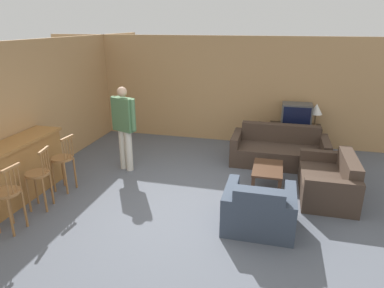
# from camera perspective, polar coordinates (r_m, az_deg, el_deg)

# --- Properties ---
(ground_plane) EXTENTS (24.00, 24.00, 0.00)m
(ground_plane) POSITION_cam_1_polar(r_m,az_deg,el_deg) (5.66, -1.38, -11.05)
(ground_plane) COLOR #565B66
(wall_back) EXTENTS (9.40, 0.08, 2.60)m
(wall_back) POSITION_cam_1_polar(r_m,az_deg,el_deg) (8.66, 5.24, 8.95)
(wall_back) COLOR tan
(wall_back) RESTS_ON ground_plane
(wall_left) EXTENTS (0.08, 8.72, 2.60)m
(wall_left) POSITION_cam_1_polar(r_m,az_deg,el_deg) (7.71, -22.13, 6.28)
(wall_left) COLOR tan
(wall_left) RESTS_ON ground_plane
(bar_counter) EXTENTS (0.55, 2.34, 1.02)m
(bar_counter) POSITION_cam_1_polar(r_m,az_deg,el_deg) (6.39, -28.28, -4.68)
(bar_counter) COLOR #A87038
(bar_counter) RESTS_ON ground_plane
(bar_chair_near) EXTENTS (0.40, 0.40, 1.04)m
(bar_chair_near) POSITION_cam_1_polar(r_m,az_deg,el_deg) (5.58, -28.29, -7.80)
(bar_chair_near) COLOR #996638
(bar_chair_near) RESTS_ON ground_plane
(bar_chair_mid) EXTENTS (0.45, 0.45, 1.04)m
(bar_chair_mid) POSITION_cam_1_polar(r_m,az_deg,el_deg) (6.02, -24.16, -5.14)
(bar_chair_mid) COLOR #996638
(bar_chair_mid) RESTS_ON ground_plane
(bar_chair_far) EXTENTS (0.40, 0.40, 1.04)m
(bar_chair_far) POSITION_cam_1_polar(r_m,az_deg,el_deg) (6.50, -20.65, -2.85)
(bar_chair_far) COLOR #996638
(bar_chair_far) RESTS_ON ground_plane
(couch_far) EXTENTS (1.99, 0.95, 0.79)m
(couch_far) POSITION_cam_1_polar(r_m,az_deg,el_deg) (7.61, 14.26, -1.10)
(couch_far) COLOR #423328
(couch_far) RESTS_ON ground_plane
(armchair_near) EXTENTS (1.02, 0.90, 0.77)m
(armchair_near) POSITION_cam_1_polar(r_m,az_deg,el_deg) (5.21, 11.07, -10.86)
(armchair_near) COLOR #384251
(armchair_near) RESTS_ON ground_plane
(loveseat_right) EXTENTS (0.87, 1.48, 0.76)m
(loveseat_right) POSITION_cam_1_polar(r_m,az_deg,el_deg) (6.45, 21.93, -5.82)
(loveseat_right) COLOR #423328
(loveseat_right) RESTS_ON ground_plane
(coffee_table) EXTENTS (0.53, 0.86, 0.41)m
(coffee_table) POSITION_cam_1_polar(r_m,az_deg,el_deg) (6.39, 12.49, -4.41)
(coffee_table) COLOR #472D1E
(coffee_table) RESTS_ON ground_plane
(tv_unit) EXTENTS (1.16, 0.48, 0.63)m
(tv_unit) POSITION_cam_1_polar(r_m,az_deg,el_deg) (8.44, 16.63, 1.00)
(tv_unit) COLOR #2D2319
(tv_unit) RESTS_ON ground_plane
(tv) EXTENTS (0.67, 0.46, 0.51)m
(tv) POSITION_cam_1_polar(r_m,az_deg,el_deg) (8.28, 17.01, 4.73)
(tv) COLOR #4C4C4C
(tv) RESTS_ON tv_unit
(table_lamp) EXTENTS (0.28, 0.28, 0.53)m
(table_lamp) POSITION_cam_1_polar(r_m,az_deg,el_deg) (8.28, 20.02, 5.40)
(table_lamp) COLOR brown
(table_lamp) RESTS_ON tv_unit
(person_by_window) EXTENTS (0.58, 0.34, 1.72)m
(person_by_window) POSITION_cam_1_polar(r_m,az_deg,el_deg) (6.96, -11.24, 3.23)
(person_by_window) COLOR silver
(person_by_window) RESTS_ON ground_plane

